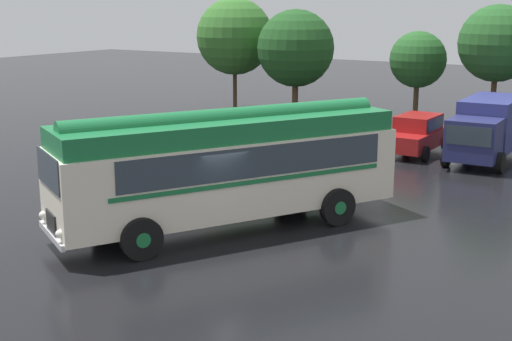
% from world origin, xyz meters
% --- Properties ---
extents(ground_plane, '(120.00, 120.00, 0.00)m').
position_xyz_m(ground_plane, '(0.00, 0.00, 0.00)').
color(ground_plane, black).
extents(vintage_bus, '(7.09, 9.99, 3.49)m').
position_xyz_m(vintage_bus, '(0.12, 0.61, 1.89)').
color(vintage_bus, silver).
rests_on(vintage_bus, ground).
extents(car_near_left, '(2.39, 4.39, 1.66)m').
position_xyz_m(car_near_left, '(-1.72, 13.00, 0.85)').
color(car_near_left, black).
rests_on(car_near_left, ground).
extents(car_mid_left, '(2.01, 4.23, 1.66)m').
position_xyz_m(car_mid_left, '(1.16, 13.60, 0.85)').
color(car_mid_left, maroon).
rests_on(car_mid_left, ground).
extents(box_van, '(2.44, 5.81, 2.50)m').
position_xyz_m(box_van, '(4.03, 13.86, 1.36)').
color(box_van, navy).
rests_on(box_van, ground).
extents(tree_far_left, '(4.58, 4.58, 6.68)m').
position_xyz_m(tree_far_left, '(-12.86, 20.42, 4.45)').
color(tree_far_left, '#4C3823').
rests_on(tree_far_left, ground).
extents(tree_left_of_centre, '(4.29, 4.29, 6.04)m').
position_xyz_m(tree_left_of_centre, '(-8.13, 19.54, 3.89)').
color(tree_left_of_centre, '#4C3823').
rests_on(tree_left_of_centre, ground).
extents(tree_centre, '(2.93, 2.92, 4.96)m').
position_xyz_m(tree_centre, '(-1.37, 20.25, 3.49)').
color(tree_centre, '#4C3823').
rests_on(tree_centre, ground).
extents(tree_right_of_centre, '(3.64, 3.64, 6.31)m').
position_xyz_m(tree_right_of_centre, '(2.86, 19.22, 4.44)').
color(tree_right_of_centre, '#4C3823').
rests_on(tree_right_of_centre, ground).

